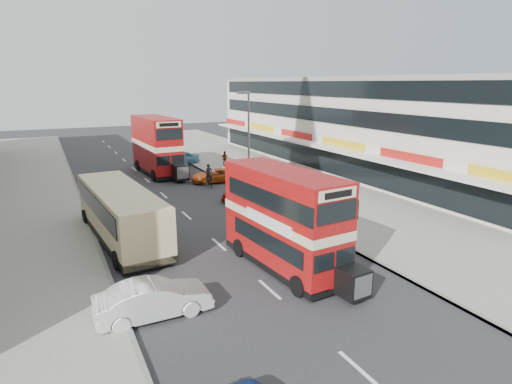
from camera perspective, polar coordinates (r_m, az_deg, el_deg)
ground at (r=17.70m, az=4.96°, el=-15.40°), size 160.00×160.00×0.00m
road_surface at (r=35.16m, az=-12.13°, el=-0.43°), size 12.00×90.00×0.01m
pavement_right at (r=39.67m, az=4.88°, el=1.61°), size 12.00×90.00×0.15m
kerb_left at (r=34.25m, az=-22.05°, el=-1.45°), size 0.20×90.00×0.16m
kerb_right at (r=37.03m, az=-2.97°, el=0.73°), size 0.20×90.00×0.16m
commercial_row at (r=45.09m, az=12.45°, el=8.81°), size 9.90×46.20×9.30m
street_lamp at (r=34.57m, az=-1.09°, el=7.71°), size 1.00×0.20×8.12m
bus_main at (r=20.42m, az=3.75°, el=-3.67°), size 3.03×8.55×4.67m
bus_second at (r=43.19m, az=-13.03°, el=6.04°), size 3.11×9.78×5.36m
coach at (r=25.52m, az=-17.49°, el=-2.55°), size 3.52×10.73×2.79m
car_left_front at (r=17.35m, az=-13.41°, el=-13.68°), size 4.41×1.54×1.45m
car_right_a at (r=32.84m, az=-0.98°, el=-0.02°), size 4.50×2.14×1.27m
car_right_b at (r=38.97m, az=-5.45°, el=2.17°), size 4.59×2.54×1.21m
car_right_c at (r=47.64m, az=-10.23°, el=4.41°), size 4.62×2.30×1.51m
pedestrian_near at (r=30.89m, az=4.77°, el=-0.16°), size 0.75×0.58×1.83m
pedestrian_far at (r=45.99m, az=-4.18°, el=4.47°), size 0.99×0.70×1.56m
cyclist at (r=37.13m, az=-6.23°, el=1.70°), size 0.69×1.57×2.02m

